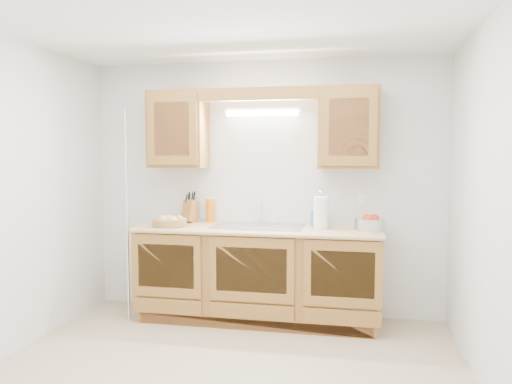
% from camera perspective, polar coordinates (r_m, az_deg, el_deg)
% --- Properties ---
extents(room, '(3.52, 3.50, 2.50)m').
position_cam_1_polar(room, '(3.51, -3.56, -1.15)').
color(room, tan).
rests_on(room, ground).
extents(base_cabinets, '(2.20, 0.60, 0.86)m').
position_cam_1_polar(base_cabinets, '(4.80, 0.23, -9.44)').
color(base_cabinets, olive).
rests_on(base_cabinets, ground).
extents(countertop, '(2.30, 0.63, 0.04)m').
position_cam_1_polar(countertop, '(4.70, 0.20, -4.27)').
color(countertop, tan).
rests_on(countertop, base_cabinets).
extents(upper_cabinet_left, '(0.55, 0.33, 0.75)m').
position_cam_1_polar(upper_cabinet_left, '(5.02, -8.86, 7.05)').
color(upper_cabinet_left, olive).
rests_on(upper_cabinet_left, room).
extents(upper_cabinet_right, '(0.55, 0.33, 0.75)m').
position_cam_1_polar(upper_cabinet_right, '(4.72, 10.58, 7.20)').
color(upper_cabinet_right, olive).
rests_on(upper_cabinet_right, room).
extents(valance, '(2.20, 0.05, 0.12)m').
position_cam_1_polar(valance, '(4.69, 0.21, 11.16)').
color(valance, olive).
rests_on(valance, room).
extents(fluorescent_fixture, '(0.76, 0.08, 0.08)m').
position_cam_1_polar(fluorescent_fixture, '(4.89, 0.73, 9.19)').
color(fluorescent_fixture, white).
rests_on(fluorescent_fixture, room).
extents(sink, '(0.84, 0.46, 0.36)m').
position_cam_1_polar(sink, '(4.73, 0.25, -4.85)').
color(sink, '#9E9EA3').
rests_on(sink, countertop).
extents(wire_shelf_pole, '(0.03, 0.03, 2.00)m').
position_cam_1_polar(wire_shelf_pole, '(4.83, -14.52, -2.74)').
color(wire_shelf_pole, silver).
rests_on(wire_shelf_pole, ground).
extents(outlet_plate, '(0.08, 0.01, 0.12)m').
position_cam_1_polar(outlet_plate, '(4.89, 11.90, -0.84)').
color(outlet_plate, white).
rests_on(outlet_plate, room).
extents(fruit_basket, '(0.33, 0.33, 0.10)m').
position_cam_1_polar(fruit_basket, '(4.84, -9.81, -3.31)').
color(fruit_basket, '#B58749').
rests_on(fruit_basket, countertop).
extents(knife_block, '(0.16, 0.21, 0.32)m').
position_cam_1_polar(knife_block, '(5.07, -7.54, -2.13)').
color(knife_block, olive).
rests_on(knife_block, countertop).
extents(orange_canister, '(0.10, 0.10, 0.25)m').
position_cam_1_polar(orange_canister, '(5.06, -5.26, -2.02)').
color(orange_canister, orange).
rests_on(orange_canister, countertop).
extents(soap_bottle, '(0.12, 0.12, 0.20)m').
position_cam_1_polar(soap_bottle, '(4.79, 6.98, -2.66)').
color(soap_bottle, blue).
rests_on(soap_bottle, countertop).
extents(sponge, '(0.12, 0.08, 0.02)m').
position_cam_1_polar(sponge, '(4.88, 7.03, -3.63)').
color(sponge, '#CC333F').
rests_on(sponge, countertop).
extents(paper_towel, '(0.17, 0.17, 0.35)m').
position_cam_1_polar(paper_towel, '(4.65, 7.44, -2.36)').
color(paper_towel, silver).
rests_on(paper_towel, countertop).
extents(apple_bowl, '(0.29, 0.29, 0.15)m').
position_cam_1_polar(apple_bowl, '(4.61, 12.92, -3.51)').
color(apple_bowl, silver).
rests_on(apple_bowl, countertop).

